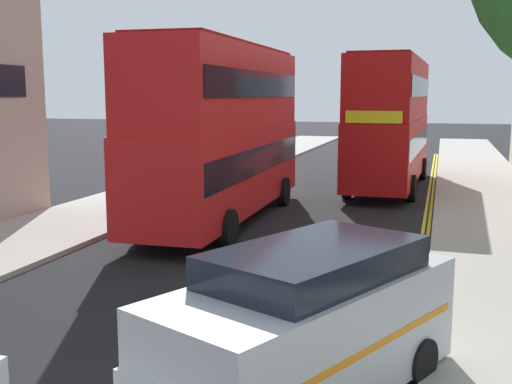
% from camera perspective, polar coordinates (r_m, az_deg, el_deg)
% --- Properties ---
extents(sidewalk_right, '(4.00, 80.00, 0.14)m').
position_cam_1_polar(sidewalk_right, '(19.60, 21.52, -3.61)').
color(sidewalk_right, '#ADA89E').
rests_on(sidewalk_right, ground).
extents(sidewalk_left, '(4.00, 80.00, 0.14)m').
position_cam_1_polar(sidewalk_left, '(22.48, -13.62, -1.69)').
color(sidewalk_left, '#ADA89E').
rests_on(sidewalk_left, ground).
extents(kerb_line_outer, '(0.10, 56.00, 0.01)m').
position_cam_1_polar(kerb_line_outer, '(17.58, 15.20, -4.90)').
color(kerb_line_outer, yellow).
rests_on(kerb_line_outer, ground).
extents(kerb_line_inner, '(0.10, 56.00, 0.01)m').
position_cam_1_polar(kerb_line_inner, '(17.58, 14.68, -4.88)').
color(kerb_line_inner, yellow).
rests_on(kerb_line_inner, ground).
extents(double_decker_bus_away, '(2.95, 10.85, 5.64)m').
position_cam_1_polar(double_decker_bus_away, '(20.21, -3.04, 5.84)').
color(double_decker_bus_away, red).
rests_on(double_decker_bus_away, ground).
extents(double_decker_bus_oncoming, '(3.04, 10.87, 5.64)m').
position_cam_1_polar(double_decker_bus_oncoming, '(28.08, 12.10, 6.50)').
color(double_decker_bus_oncoming, '#B20F0F').
rests_on(double_decker_bus_oncoming, ground).
extents(taxi_minivan, '(3.73, 5.15, 2.12)m').
position_cam_1_polar(taxi_minivan, '(8.46, 4.32, -12.09)').
color(taxi_minivan, silver).
rests_on(taxi_minivan, ground).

